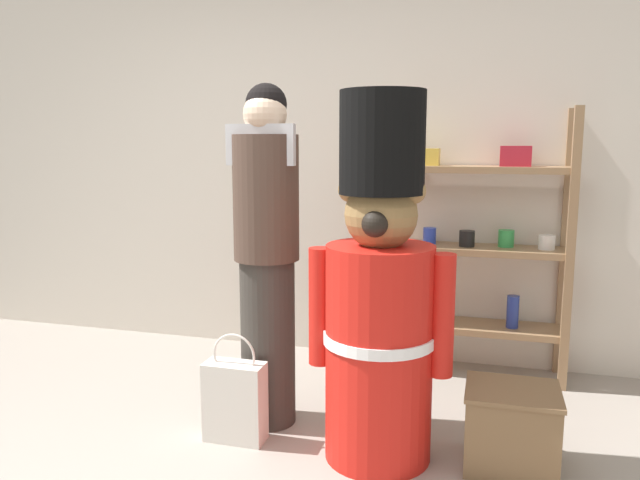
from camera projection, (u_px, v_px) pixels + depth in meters
back_wall at (331, 166)px, 4.20m from camera, size 6.40×0.12×2.60m
merchandise_shelf at (468, 242)px, 3.81m from camera, size 1.22×0.35×1.66m
teddy_bear_guard at (380, 302)px, 2.76m from camera, size 0.67×0.51×1.68m
person_shopper at (267, 251)px, 3.09m from camera, size 0.35×0.33×1.75m
shopping_bag at (235, 400)px, 3.00m from camera, size 0.30×0.14×0.55m
display_crate at (511, 428)px, 2.75m from camera, size 0.41×0.36×0.37m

